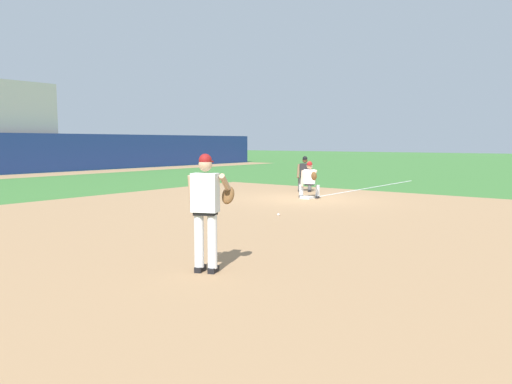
# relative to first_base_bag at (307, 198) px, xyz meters

# --- Properties ---
(ground_plane) EXTENTS (160.00, 160.00, 0.00)m
(ground_plane) POSITION_rel_first_base_bag_xyz_m (0.00, 0.00, -0.04)
(ground_plane) COLOR #3D7533
(infield_dirt_patch) EXTENTS (18.00, 18.00, 0.01)m
(infield_dirt_patch) POSITION_rel_first_base_bag_xyz_m (-4.82, -2.05, -0.04)
(infield_dirt_patch) COLOR #A87F56
(infield_dirt_patch) RESTS_ON ground
(warning_track_strip) EXTENTS (48.00, 3.20, 0.01)m
(warning_track_strip) POSITION_rel_first_base_bag_xyz_m (0.00, 20.00, -0.04)
(warning_track_strip) COLOR #A87F56
(warning_track_strip) RESTS_ON ground
(foul_line_stripe) EXTENTS (10.40, 0.10, 0.00)m
(foul_line_stripe) POSITION_rel_first_base_bag_xyz_m (5.20, 0.00, -0.04)
(foul_line_stripe) COLOR white
(foul_line_stripe) RESTS_ON ground
(first_base_bag) EXTENTS (0.38, 0.38, 0.09)m
(first_base_bag) POSITION_rel_first_base_bag_xyz_m (0.00, 0.00, 0.00)
(first_base_bag) COLOR white
(first_base_bag) RESTS_ON ground
(baseball) EXTENTS (0.07, 0.07, 0.07)m
(baseball) POSITION_rel_first_base_bag_xyz_m (-4.03, -1.56, -0.01)
(baseball) COLOR white
(baseball) RESTS_ON ground
(pitcher) EXTENTS (0.82, 0.60, 1.86)m
(pitcher) POSITION_rel_first_base_bag_xyz_m (-9.60, -4.09, 1.01)
(pitcher) COLOR black
(pitcher) RESTS_ON ground
(first_baseman) EXTENTS (0.84, 0.97, 1.34)m
(first_baseman) POSITION_rel_first_base_bag_xyz_m (0.21, 0.01, 0.69)
(first_baseman) COLOR black
(first_baseman) RESTS_ON ground
(umpire) EXTENTS (0.60, 0.67, 1.46)m
(umpire) POSITION_rel_first_base_bag_xyz_m (2.14, 1.42, 0.75)
(umpire) COLOR black
(umpire) RESTS_ON ground
(outfield_wall) EXTENTS (48.00, 0.50, 2.60)m
(outfield_wall) POSITION_rel_first_base_bag_xyz_m (0.00, 22.00, 1.26)
(outfield_wall) COLOR navy
(outfield_wall) RESTS_ON ground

